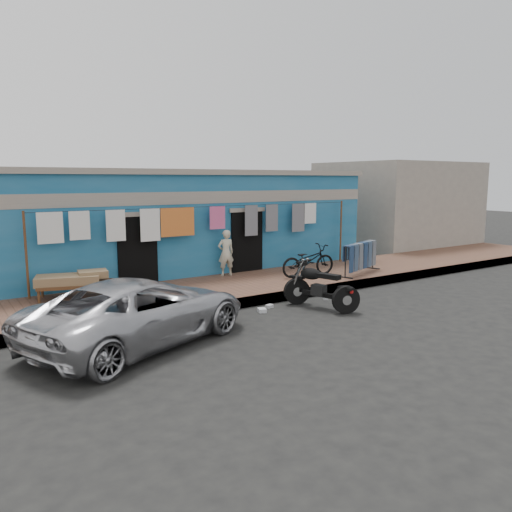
{
  "coord_description": "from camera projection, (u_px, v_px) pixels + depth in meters",
  "views": [
    {
      "loc": [
        -6.89,
        -8.4,
        3.07
      ],
      "look_at": [
        0.0,
        2.0,
        1.15
      ],
      "focal_mm": 35.0,
      "sensor_mm": 36.0,
      "label": 1
    }
  ],
  "objects": [
    {
      "name": "ground",
      "position": [
        305.0,
        318.0,
        11.15
      ],
      "size": [
        80.0,
        80.0,
        0.0
      ],
      "primitive_type": "plane",
      "color": "black",
      "rests_on": "ground"
    },
    {
      "name": "sidewalk",
      "position": [
        236.0,
        288.0,
        13.6
      ],
      "size": [
        28.0,
        3.0,
        0.25
      ],
      "primitive_type": "cube",
      "color": "brown",
      "rests_on": "ground"
    },
    {
      "name": "curb",
      "position": [
        266.0,
        299.0,
        12.41
      ],
      "size": [
        28.0,
        0.1,
        0.25
      ],
      "primitive_type": "cube",
      "color": "gray",
      "rests_on": "ground"
    },
    {
      "name": "building",
      "position": [
        174.0,
        221.0,
        16.65
      ],
      "size": [
        12.2,
        5.2,
        3.36
      ],
      "color": "#175A87",
      "rests_on": "ground"
    },
    {
      "name": "neighbor_right",
      "position": [
        397.0,
        205.0,
        22.63
      ],
      "size": [
        6.0,
        5.0,
        3.8
      ],
      "primitive_type": "cube",
      "color": "#9E9384",
      "rests_on": "ground"
    },
    {
      "name": "clothesline",
      "position": [
        199.0,
        224.0,
        14.13
      ],
      "size": [
        10.06,
        0.06,
        2.1
      ],
      "color": "brown",
      "rests_on": "sidewalk"
    },
    {
      "name": "car",
      "position": [
        140.0,
        310.0,
        9.36
      ],
      "size": [
        5.05,
        3.65,
        1.3
      ],
      "primitive_type": "imported",
      "rotation": [
        0.0,
        0.0,
        1.95
      ],
      "color": "silver",
      "rests_on": "ground"
    },
    {
      "name": "seated_person",
      "position": [
        226.0,
        253.0,
        14.68
      ],
      "size": [
        0.53,
        0.39,
        1.36
      ],
      "primitive_type": "imported",
      "rotation": [
        0.0,
        0.0,
        3.01
      ],
      "color": "beige",
      "rests_on": "sidewalk"
    },
    {
      "name": "bicycle",
      "position": [
        308.0,
        257.0,
        14.61
      ],
      "size": [
        1.81,
        0.77,
        1.14
      ],
      "primitive_type": "imported",
      "rotation": [
        0.0,
        0.0,
        1.48
      ],
      "color": "black",
      "rests_on": "sidewalk"
    },
    {
      "name": "motorcycle",
      "position": [
        321.0,
        286.0,
        11.88
      ],
      "size": [
        1.58,
        2.08,
        1.12
      ],
      "primitive_type": null,
      "rotation": [
        0.0,
        0.0,
        0.3
      ],
      "color": "black",
      "rests_on": "ground"
    },
    {
      "name": "charpoy",
      "position": [
        76.0,
        285.0,
        11.95
      ],
      "size": [
        2.3,
        1.87,
        0.61
      ],
      "primitive_type": null,
      "rotation": [
        0.0,
        0.0,
        -0.29
      ],
      "color": "brown",
      "rests_on": "sidewalk"
    },
    {
      "name": "jeans_rack",
      "position": [
        360.0,
        258.0,
        15.08
      ],
      "size": [
        2.24,
        1.65,
        0.96
      ],
      "primitive_type": null,
      "rotation": [
        0.0,
        0.0,
        0.34
      ],
      "color": "black",
      "rests_on": "sidewalk"
    },
    {
      "name": "litter_a",
      "position": [
        269.0,
        306.0,
        12.05
      ],
      "size": [
        0.19,
        0.16,
        0.07
      ],
      "primitive_type": "cube",
      "rotation": [
        0.0,
        0.0,
        0.19
      ],
      "color": "silver",
      "rests_on": "ground"
    },
    {
      "name": "litter_b",
      "position": [
        326.0,
        298.0,
        12.86
      ],
      "size": [
        0.17,
        0.18,
        0.07
      ],
      "primitive_type": "cube",
      "rotation": [
        0.0,
        0.0,
        1.06
      ],
      "color": "silver",
      "rests_on": "ground"
    },
    {
      "name": "litter_c",
      "position": [
        262.0,
        310.0,
        11.65
      ],
      "size": [
        0.24,
        0.26,
        0.09
      ],
      "primitive_type": "cube",
      "rotation": [
        0.0,
        0.0,
        1.25
      ],
      "color": "silver",
      "rests_on": "ground"
    }
  ]
}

